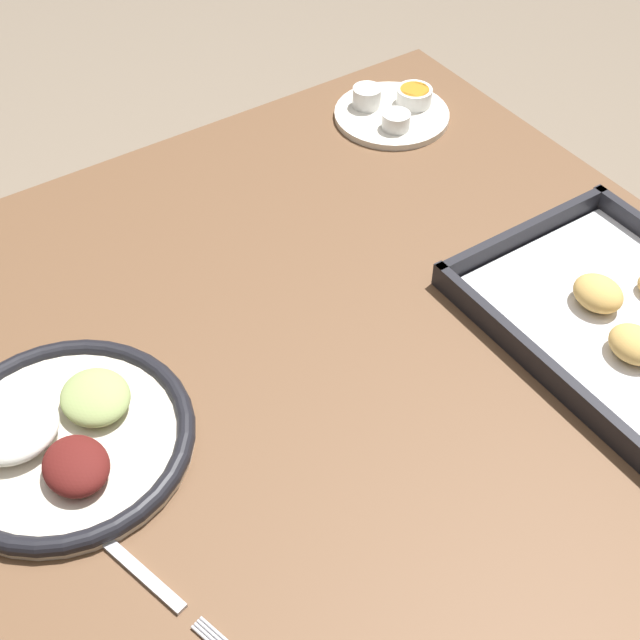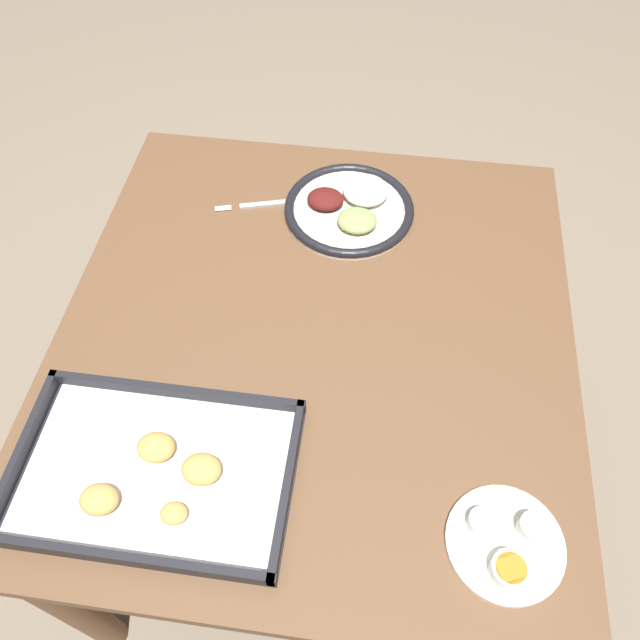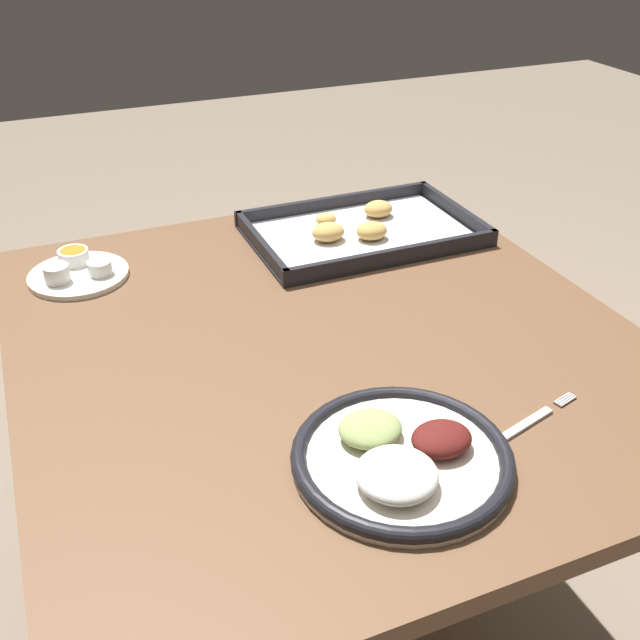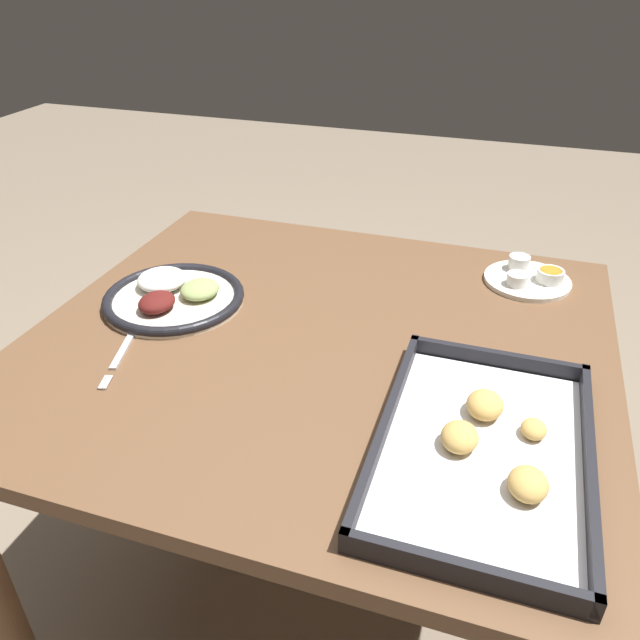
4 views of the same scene
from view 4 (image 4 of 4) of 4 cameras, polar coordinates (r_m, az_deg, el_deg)
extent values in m
plane|color=#7A6B59|center=(1.61, -0.10, -22.90)|extent=(8.00, 8.00, 0.00)
cube|color=brown|center=(1.13, -0.14, -2.17)|extent=(0.94, 1.02, 0.03)
cylinder|color=brown|center=(1.80, -9.87, -1.81)|extent=(0.06, 0.06, 0.67)
cylinder|color=brown|center=(1.64, 20.32, -7.25)|extent=(0.06, 0.06, 0.67)
cylinder|color=beige|center=(1.25, -13.18, 1.81)|extent=(0.27, 0.27, 0.01)
torus|color=black|center=(1.25, -13.21, 2.05)|extent=(0.27, 0.27, 0.02)
ellipsoid|color=silver|center=(1.28, -14.25, 3.62)|extent=(0.10, 0.10, 0.03)
ellipsoid|color=#511614|center=(1.21, -14.70, 1.59)|extent=(0.08, 0.07, 0.03)
ellipsoid|color=#8C9E5B|center=(1.24, -10.94, 2.76)|extent=(0.08, 0.07, 0.03)
cube|color=#B2B2B7|center=(1.15, -17.21, -1.99)|extent=(0.16, 0.05, 0.00)
cylinder|color=#B2B2B7|center=(1.06, -19.31, -5.38)|extent=(0.03, 0.01, 0.00)
cylinder|color=#B2B2B7|center=(1.06, -19.13, -5.39)|extent=(0.03, 0.01, 0.00)
cylinder|color=#B2B2B7|center=(1.06, -18.95, -5.40)|extent=(0.03, 0.01, 0.00)
cylinder|color=#B2B2B7|center=(1.06, -18.77, -5.41)|extent=(0.03, 0.01, 0.00)
cylinder|color=white|center=(1.36, 18.41, 3.45)|extent=(0.18, 0.18, 0.01)
cylinder|color=silver|center=(1.36, 20.29, 3.82)|extent=(0.05, 0.05, 0.03)
cylinder|color=#C67F23|center=(1.35, 20.36, 4.19)|extent=(0.04, 0.04, 0.01)
cylinder|color=silver|center=(1.38, 17.73, 5.00)|extent=(0.04, 0.04, 0.03)
cylinder|color=#593319|center=(1.38, 17.81, 5.45)|extent=(0.04, 0.04, 0.01)
cylinder|color=silver|center=(1.32, 17.58, 3.55)|extent=(0.04, 0.04, 0.02)
cylinder|color=#B22819|center=(1.32, 17.65, 3.91)|extent=(0.03, 0.03, 0.01)
cube|color=black|center=(0.91, 14.59, -11.59)|extent=(0.44, 0.29, 0.01)
cube|color=silver|center=(0.91, 14.63, -11.41)|extent=(0.40, 0.26, 0.00)
cube|color=black|center=(0.91, 6.07, -9.28)|extent=(0.44, 0.01, 0.03)
cube|color=black|center=(0.91, 23.44, -12.09)|extent=(0.44, 0.01, 0.03)
cube|color=black|center=(1.07, 15.83, -3.35)|extent=(0.01, 0.29, 0.03)
cube|color=black|center=(0.75, 13.06, -21.45)|extent=(0.01, 0.29, 0.03)
ellipsoid|color=tan|center=(0.89, 12.65, -10.38)|extent=(0.06, 0.05, 0.03)
ellipsoid|color=tan|center=(0.85, 18.49, -14.04)|extent=(0.06, 0.05, 0.03)
ellipsoid|color=tan|center=(0.95, 14.84, -7.50)|extent=(0.06, 0.05, 0.03)
ellipsoid|color=tan|center=(0.94, 18.96, -9.40)|extent=(0.04, 0.04, 0.02)
camera|label=1|loc=(0.77, -57.77, 31.01)|focal=50.00mm
camera|label=2|loc=(1.10, 50.35, 40.61)|focal=35.00mm
camera|label=3|loc=(1.75, -28.94, 28.83)|focal=42.00mm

